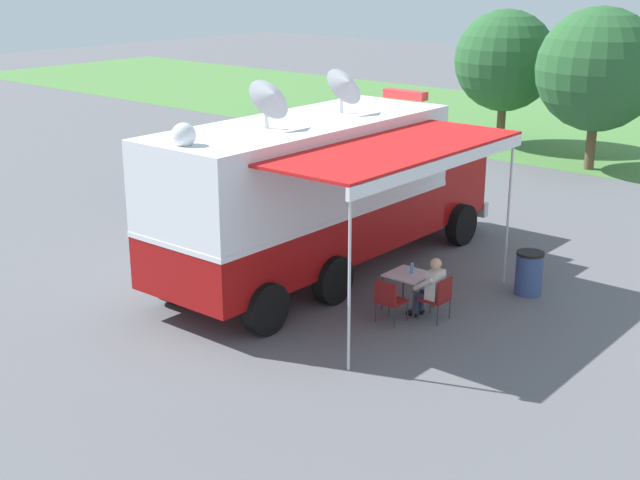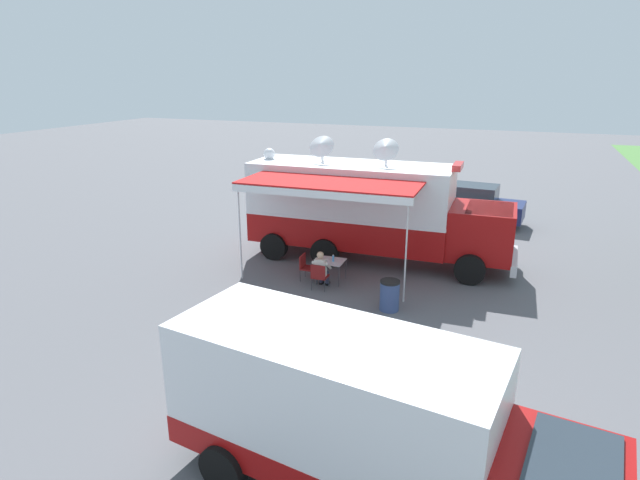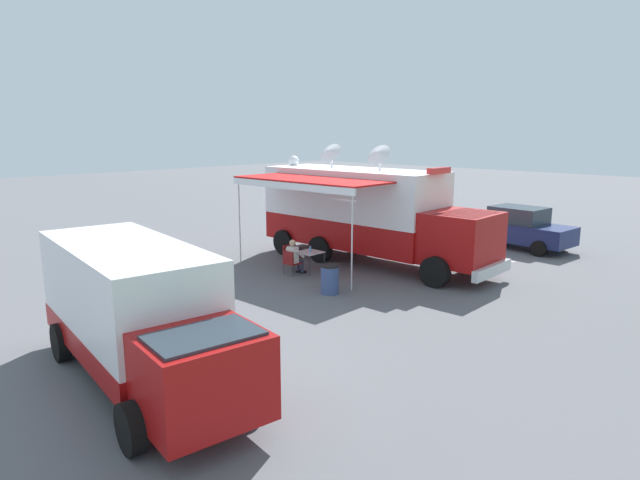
{
  "view_description": "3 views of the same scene",
  "coord_description": "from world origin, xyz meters",
  "px_view_note": "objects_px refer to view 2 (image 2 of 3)",
  "views": [
    {
      "loc": [
        11.72,
        -12.96,
        6.57
      ],
      "look_at": [
        0.84,
        -0.42,
        1.22
      ],
      "focal_mm": 48.46,
      "sensor_mm": 36.0,
      "label": 1
    },
    {
      "loc": [
        17.6,
        5.72,
        6.55
      ],
      "look_at": [
        1.98,
        -0.41,
        1.19
      ],
      "focal_mm": 29.28,
      "sensor_mm": 36.0,
      "label": 2
    },
    {
      "loc": [
        15.8,
        13.53,
        4.94
      ],
      "look_at": [
        2.16,
        0.34,
        1.11
      ],
      "focal_mm": 30.56,
      "sensor_mm": 36.0,
      "label": 3
    }
  ],
  "objects_px": {
    "folding_chair_at_table": "(319,275)",
    "car_behind_truck": "(474,204)",
    "seated_responder": "(321,269)",
    "trash_bin": "(390,295)",
    "command_truck": "(370,208)",
    "water_bottle": "(333,258)",
    "folding_chair_beside_table": "(306,265)",
    "support_truck": "(361,420)",
    "folding_table": "(332,262)"
  },
  "relations": [
    {
      "from": "folding_chair_at_table",
      "to": "car_behind_truck",
      "type": "bearing_deg",
      "value": 159.35
    },
    {
      "from": "seated_responder",
      "to": "trash_bin",
      "type": "distance_m",
      "value": 2.57
    },
    {
      "from": "trash_bin",
      "to": "car_behind_truck",
      "type": "xyz_separation_m",
      "value": [
        -10.48,
        1.29,
        0.42
      ]
    },
    {
      "from": "command_truck",
      "to": "water_bottle",
      "type": "relative_size",
      "value": 42.6
    },
    {
      "from": "water_bottle",
      "to": "trash_bin",
      "type": "relative_size",
      "value": 0.25
    },
    {
      "from": "folding_chair_beside_table",
      "to": "car_behind_truck",
      "type": "distance_m",
      "value": 10.24
    },
    {
      "from": "trash_bin",
      "to": "support_truck",
      "type": "distance_m",
      "value": 7.12
    },
    {
      "from": "seated_responder",
      "to": "support_truck",
      "type": "xyz_separation_m",
      "value": [
        7.75,
        3.69,
        0.73
      ]
    },
    {
      "from": "command_truck",
      "to": "water_bottle",
      "type": "bearing_deg",
      "value": -9.79
    },
    {
      "from": "folding_chair_beside_table",
      "to": "trash_bin",
      "type": "distance_m",
      "value": 3.4
    },
    {
      "from": "water_bottle",
      "to": "folding_chair_at_table",
      "type": "height_order",
      "value": "water_bottle"
    },
    {
      "from": "folding_chair_beside_table",
      "to": "car_behind_truck",
      "type": "bearing_deg",
      "value": 154.27
    },
    {
      "from": "command_truck",
      "to": "folding_chair_at_table",
      "type": "distance_m",
      "value": 3.71
    },
    {
      "from": "folding_chair_at_table",
      "to": "car_behind_truck",
      "type": "height_order",
      "value": "car_behind_truck"
    },
    {
      "from": "folding_table",
      "to": "car_behind_truck",
      "type": "relative_size",
      "value": 0.19
    },
    {
      "from": "folding_table",
      "to": "car_behind_truck",
      "type": "height_order",
      "value": "car_behind_truck"
    },
    {
      "from": "command_truck",
      "to": "car_behind_truck",
      "type": "xyz_separation_m",
      "value": [
        -6.5,
        3.08,
        -1.07
      ]
    },
    {
      "from": "folding_table",
      "to": "water_bottle",
      "type": "distance_m",
      "value": 0.18
    },
    {
      "from": "trash_bin",
      "to": "car_behind_truck",
      "type": "relative_size",
      "value": 0.21
    },
    {
      "from": "seated_responder",
      "to": "support_truck",
      "type": "bearing_deg",
      "value": 25.47
    },
    {
      "from": "water_bottle",
      "to": "folding_chair_at_table",
      "type": "xyz_separation_m",
      "value": [
        0.77,
        -0.19,
        -0.32
      ]
    },
    {
      "from": "command_truck",
      "to": "trash_bin",
      "type": "xyz_separation_m",
      "value": [
        3.98,
        1.79,
        -1.49
      ]
    },
    {
      "from": "seated_responder",
      "to": "trash_bin",
      "type": "bearing_deg",
      "value": 71.71
    },
    {
      "from": "folding_chair_beside_table",
      "to": "trash_bin",
      "type": "bearing_deg",
      "value": 68.18
    },
    {
      "from": "folding_chair_at_table",
      "to": "folding_chair_beside_table",
      "type": "distance_m",
      "value": 0.97
    },
    {
      "from": "folding_chair_beside_table",
      "to": "support_truck",
      "type": "relative_size",
      "value": 0.12
    },
    {
      "from": "folding_chair_beside_table",
      "to": "car_behind_truck",
      "type": "relative_size",
      "value": 0.2
    },
    {
      "from": "trash_bin",
      "to": "folding_table",
      "type": "bearing_deg",
      "value": -121.56
    },
    {
      "from": "support_truck",
      "to": "folding_table",
      "type": "bearing_deg",
      "value": -156.92
    },
    {
      "from": "trash_bin",
      "to": "support_truck",
      "type": "bearing_deg",
      "value": 10.28
    },
    {
      "from": "seated_responder",
      "to": "trash_bin",
      "type": "relative_size",
      "value": 1.37
    },
    {
      "from": "folding_table",
      "to": "water_bottle",
      "type": "relative_size",
      "value": 3.65
    },
    {
      "from": "command_truck",
      "to": "support_truck",
      "type": "bearing_deg",
      "value": 15.6
    },
    {
      "from": "trash_bin",
      "to": "seated_responder",
      "type": "bearing_deg",
      "value": -108.29
    },
    {
      "from": "water_bottle",
      "to": "folding_table",
      "type": "bearing_deg",
      "value": -115.92
    },
    {
      "from": "folding_chair_at_table",
      "to": "support_truck",
      "type": "distance_m",
      "value": 8.45
    },
    {
      "from": "folding_chair_at_table",
      "to": "trash_bin",
      "type": "height_order",
      "value": "trash_bin"
    },
    {
      "from": "command_truck",
      "to": "folding_chair_beside_table",
      "type": "bearing_deg",
      "value": -26.59
    },
    {
      "from": "folding_table",
      "to": "water_bottle",
      "type": "xyz_separation_m",
      "value": [
        0.03,
        0.06,
        0.16
      ]
    },
    {
      "from": "folding_chair_at_table",
      "to": "folding_chair_beside_table",
      "type": "relative_size",
      "value": 1.0
    },
    {
      "from": "folding_table",
      "to": "car_behind_truck",
      "type": "bearing_deg",
      "value": 158.38
    },
    {
      "from": "water_bottle",
      "to": "seated_responder",
      "type": "height_order",
      "value": "seated_responder"
    },
    {
      "from": "folding_chair_beside_table",
      "to": "support_truck",
      "type": "height_order",
      "value": "support_truck"
    },
    {
      "from": "command_truck",
      "to": "support_truck",
      "type": "relative_size",
      "value": 1.36
    },
    {
      "from": "water_bottle",
      "to": "seated_responder",
      "type": "bearing_deg",
      "value": -18.12
    },
    {
      "from": "water_bottle",
      "to": "support_truck",
      "type": "distance_m",
      "value": 9.05
    },
    {
      "from": "folding_chair_at_table",
      "to": "car_behind_truck",
      "type": "xyz_separation_m",
      "value": [
        -9.87,
        3.72,
        0.37
      ]
    },
    {
      "from": "support_truck",
      "to": "water_bottle",
      "type": "bearing_deg",
      "value": -157.21
    },
    {
      "from": "seated_responder",
      "to": "support_truck",
      "type": "relative_size",
      "value": 0.18
    },
    {
      "from": "support_truck",
      "to": "folding_chair_beside_table",
      "type": "bearing_deg",
      "value": -151.74
    }
  ]
}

